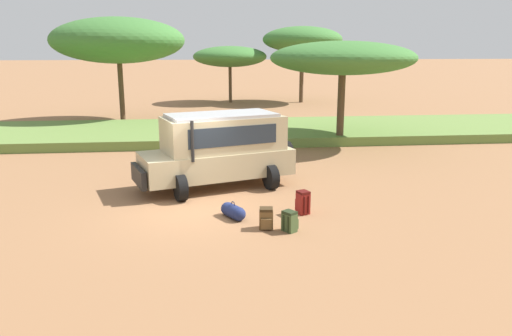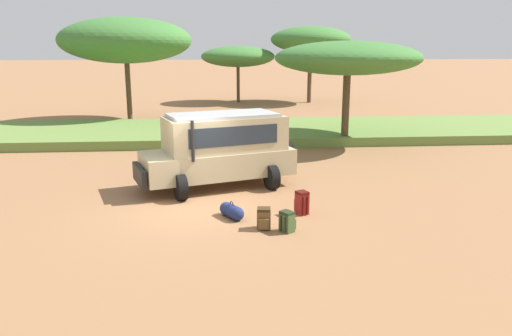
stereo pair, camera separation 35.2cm
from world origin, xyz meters
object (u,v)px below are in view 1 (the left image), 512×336
Objects in this scene: backpack_cluster_center at (290,221)px; duffel_bag_low_black_case at (233,211)px; backpack_beside_front_wheel at (303,203)px; acacia_tree_right_mid at (302,40)px; safari_vehicle at (220,149)px; acacia_tree_left_mid at (230,57)px; acacia_tree_centre_back at (343,58)px; acacia_tree_far_left at (118,40)px; backpack_near_rear_wheel at (266,219)px.

backpack_cluster_center is 0.62× the size of duffel_bag_low_black_case.
acacia_tree_right_mid is (5.46, 27.93, 4.74)m from backpack_beside_front_wheel.
acacia_tree_right_mid is at bearing 75.20° from duffel_bag_low_black_case.
backpack_cluster_center is (-0.59, -1.30, -0.06)m from backpack_beside_front_wheel.
acacia_tree_left_mid reaches higher than safari_vehicle.
acacia_tree_centre_back is at bearing 48.72° from safari_vehicle.
acacia_tree_right_mid is (6.06, 29.23, 4.80)m from backpack_cluster_center.
acacia_tree_right_mid is at bearing 84.61° from acacia_tree_centre_back.
backpack_beside_front_wheel is 11.13m from acacia_tree_centre_back.
backpack_cluster_center is at bearing -70.35° from acacia_tree_far_left.
acacia_tree_left_mid is 19.16m from acacia_tree_centre_back.
backpack_cluster_center is 0.98× the size of backpack_near_rear_wheel.
duffel_bag_low_black_case is at bearing -85.70° from safari_vehicle.
duffel_bag_low_black_case is 0.14× the size of acacia_tree_left_mid.
acacia_tree_centre_back is at bearing -77.54° from acacia_tree_left_mid.
acacia_tree_left_mid is (0.21, 29.81, 3.46)m from backpack_cluster_center.
duffel_bag_low_black_case is (-1.95, -0.14, -0.14)m from backpack_beside_front_wheel.
acacia_tree_left_mid is 0.91× the size of acacia_tree_right_mid.
acacia_tree_far_left is (-6.46, 19.43, 4.62)m from backpack_near_rear_wheel.
backpack_near_rear_wheel is 0.08× the size of acacia_tree_right_mid.
duffel_bag_low_black_case is at bearing -93.14° from acacia_tree_left_mid.
acacia_tree_left_mid is at bearing 54.44° from acacia_tree_far_left.
safari_vehicle is at bearing -70.52° from acacia_tree_far_left.
backpack_near_rear_wheel reaches higher than duffel_bag_low_black_case.
backpack_beside_front_wheel is (2.19, -3.03, -0.97)m from safari_vehicle.
acacia_tree_far_left is at bearing 109.48° from safari_vehicle.
backpack_beside_front_wheel is 1.23× the size of backpack_cluster_center.
backpack_near_rear_wheel is at bearing -71.61° from acacia_tree_far_left.
acacia_tree_right_mid is (1.71, 18.13, 1.04)m from acacia_tree_centre_back.
acacia_tree_right_mid is at bearing 78.29° from backpack_cluster_center.
safari_vehicle is 10.16× the size of backpack_cluster_center.
backpack_beside_front_wheel is 28.71m from acacia_tree_left_mid.
backpack_near_rear_wheel is 20.99m from acacia_tree_far_left.
acacia_tree_centre_back is at bearing -37.02° from acacia_tree_far_left.
acacia_tree_right_mid is (7.42, 28.07, 4.88)m from duffel_bag_low_black_case.
backpack_cluster_center is 21.40m from acacia_tree_far_left.
backpack_beside_front_wheel is 1.57m from backpack_near_rear_wheel.
acacia_tree_right_mid is at bearing 77.12° from backpack_near_rear_wheel.
backpack_beside_front_wheel is at bearing -89.23° from acacia_tree_left_mid.
backpack_cluster_center is 0.08× the size of acacia_tree_right_mid.
acacia_tree_left_mid is at bearing 102.46° from acacia_tree_centre_back.
safari_vehicle is 0.69× the size of acacia_tree_far_left.
backpack_beside_front_wheel is at bearing 4.24° from duffel_bag_low_black_case.
backpack_near_rear_wheel is at bearing -75.84° from safari_vehicle.
backpack_beside_front_wheel is 28.85m from acacia_tree_right_mid.
duffel_bag_low_black_case is 12.09m from acacia_tree_centre_back.
backpack_cluster_center is 0.62m from backpack_near_rear_wheel.
acacia_tree_far_left is 16.20m from acacia_tree_right_mid.
acacia_tree_centre_back is 18.24m from acacia_tree_right_mid.
acacia_tree_far_left is 1.18× the size of acacia_tree_centre_back.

